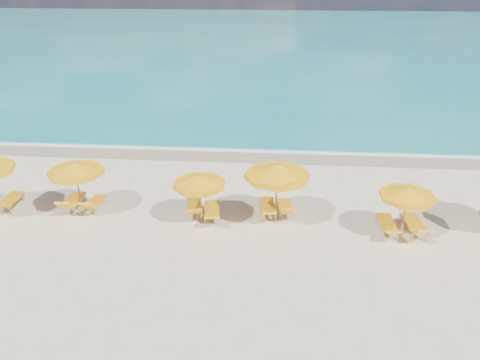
{
  "coord_description": "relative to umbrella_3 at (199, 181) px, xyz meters",
  "views": [
    {
      "loc": [
        1.38,
        -16.18,
        9.54
      ],
      "look_at": [
        0.0,
        1.5,
        1.2
      ],
      "focal_mm": 35.0,
      "sensor_mm": 36.0,
      "label": 1
    }
  ],
  "objects": [
    {
      "name": "lounger_2_right",
      "position": [
        -4.6,
        0.65,
        -1.61
      ],
      "size": [
        0.62,
        1.62,
        0.8
      ],
      "rotation": [
        0.0,
        0.0,
        -0.04
      ],
      "color": "#A5A8AD",
      "rests_on": "ground"
    },
    {
      "name": "whitecap_near",
      "position": [
        -4.54,
        17.02,
        -1.82
      ],
      "size": [
        14.0,
        0.36,
        0.05
      ],
      "primitive_type": "cube",
      "color": "white",
      "rests_on": "ground"
    },
    {
      "name": "lounger_1_right",
      "position": [
        -8.23,
        0.51,
        -1.59
      ],
      "size": [
        0.69,
        1.9,
        0.78
      ],
      "rotation": [
        0.0,
        0.0,
        0.04
      ],
      "color": "#A5A8AD",
      "rests_on": "ground"
    },
    {
      "name": "lounger_3_right",
      "position": [
        0.41,
        0.33,
        -1.59
      ],
      "size": [
        0.85,
        1.98,
        0.7
      ],
      "rotation": [
        0.0,
        0.0,
        0.13
      ],
      "color": "#A5A8AD",
      "rests_on": "ground"
    },
    {
      "name": "umbrella_3",
      "position": [
        0.0,
        0.0,
        0.0
      ],
      "size": [
        2.75,
        2.75,
        2.13
      ],
      "rotation": [
        0.0,
        0.0,
        0.39
      ],
      "color": "tan",
      "rests_on": "ground"
    },
    {
      "name": "ocean",
      "position": [
        1.46,
        48.02,
        -1.82
      ],
      "size": [
        120.0,
        80.0,
        0.3
      ],
      "primitive_type": "cube",
      "color": "#157B79",
      "rests_on": "ground"
    },
    {
      "name": "wet_sand_band",
      "position": [
        1.46,
        7.42,
        -1.82
      ],
      "size": [
        120.0,
        2.6,
        0.01
      ],
      "primitive_type": "cube",
      "color": "tan",
      "rests_on": "ground"
    },
    {
      "name": "lounger_4_right",
      "position": [
        3.37,
        0.86,
        -1.6
      ],
      "size": [
        0.75,
        1.72,
        0.81
      ],
      "rotation": [
        0.0,
        0.0,
        0.11
      ],
      "color": "#A5A8AD",
      "rests_on": "ground"
    },
    {
      "name": "ground_plane",
      "position": [
        1.46,
        0.02,
        -1.82
      ],
      "size": [
        120.0,
        120.0,
        0.0
      ],
      "primitive_type": "plane",
      "color": "beige"
    },
    {
      "name": "lounger_3_left",
      "position": [
        -0.35,
        0.55,
        -1.58
      ],
      "size": [
        0.98,
        1.97,
        0.87
      ],
      "rotation": [
        0.0,
        0.0,
        0.2
      ],
      "color": "#A5A8AD",
      "rests_on": "ground"
    },
    {
      "name": "lounger_5_left",
      "position": [
        7.28,
        -0.19,
        -1.6
      ],
      "size": [
        0.63,
        1.87,
        0.69
      ],
      "rotation": [
        0.0,
        0.0,
        0.01
      ],
      "color": "#A5A8AD",
      "rests_on": "ground"
    },
    {
      "name": "umbrella_5",
      "position": [
        7.81,
        -0.39,
        -0.02
      ],
      "size": [
        2.74,
        2.74,
        2.11
      ],
      "rotation": [
        0.0,
        0.0,
        0.41
      ],
      "color": "tan",
      "rests_on": "ground"
    },
    {
      "name": "whitecap_far",
      "position": [
        9.46,
        24.02,
        -1.82
      ],
      "size": [
        18.0,
        0.3,
        0.05
      ],
      "primitive_type": "cube",
      "color": "white",
      "rests_on": "ground"
    },
    {
      "name": "lounger_5_right",
      "position": [
        8.3,
        -0.18,
        -1.58
      ],
      "size": [
        0.81,
        2.02,
        0.8
      ],
      "rotation": [
        0.0,
        0.0,
        0.09
      ],
      "color": "#A5A8AD",
      "rests_on": "ground"
    },
    {
      "name": "umbrella_2",
      "position": [
        -5.11,
        0.46,
        0.15
      ],
      "size": [
        2.77,
        2.77,
        2.3
      ],
      "rotation": [
        0.0,
        0.0,
        0.25
      ],
      "color": "tan",
      "rests_on": "ground"
    },
    {
      "name": "lounger_4_left",
      "position": [
        2.64,
        0.81,
        -1.59
      ],
      "size": [
        0.77,
        1.95,
        0.72
      ],
      "rotation": [
        0.0,
        0.0,
        0.08
      ],
      "color": "#A5A8AD",
      "rests_on": "ground"
    },
    {
      "name": "foam_line",
      "position": [
        1.46,
        8.22,
        -1.82
      ],
      "size": [
        120.0,
        1.2,
        0.03
      ],
      "primitive_type": "cube",
      "color": "white",
      "rests_on": "ground"
    },
    {
      "name": "umbrella_4",
      "position": [
        2.99,
        0.25,
        0.39
      ],
      "size": [
        2.76,
        2.76,
        2.58
      ],
      "rotation": [
        0.0,
        0.0,
        0.08
      ],
      "color": "tan",
      "rests_on": "ground"
    },
    {
      "name": "lounger_2_left",
      "position": [
        -5.54,
        0.64,
        -1.58
      ],
      "size": [
        0.72,
        1.89,
        0.9
      ],
      "rotation": [
        0.0,
        0.0,
        0.04
      ],
      "color": "#A5A8AD",
      "rests_on": "ground"
    }
  ]
}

